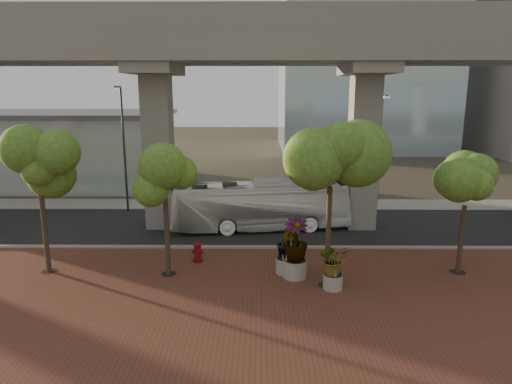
{
  "coord_description": "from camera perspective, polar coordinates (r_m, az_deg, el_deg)",
  "views": [
    {
      "loc": [
        -0.05,
        -24.63,
        8.11
      ],
      "look_at": [
        -0.26,
        0.5,
        2.51
      ],
      "focal_mm": 32.0,
      "sensor_mm": 36.0,
      "label": 1
    }
  ],
  "objects": [
    {
      "name": "transit_viaduct",
      "position": [
        26.65,
        0.61,
        10.79
      ],
      "size": [
        72.0,
        5.6,
        12.4
      ],
      "color": "gray",
      "rests_on": "ground"
    },
    {
      "name": "planter_front",
      "position": [
        19.17,
        9.66,
        -8.56
      ],
      "size": [
        1.79,
        1.79,
        1.97
      ],
      "color": "#9A988B",
      "rests_on": "ground"
    },
    {
      "name": "ground",
      "position": [
        25.93,
        0.58,
        -5.66
      ],
      "size": [
        160.0,
        160.0,
        0.0
      ],
      "primitive_type": "plane",
      "color": "#332F25",
      "rests_on": "ground"
    },
    {
      "name": "brick_plaza",
      "position": [
        18.49,
        0.61,
        -13.34
      ],
      "size": [
        70.0,
        13.0,
        0.06
      ],
      "primitive_type": "cube",
      "color": "brown",
      "rests_on": "ground"
    },
    {
      "name": "fire_hydrant",
      "position": [
        22.22,
        -7.31,
        -7.37
      ],
      "size": [
        0.54,
        0.48,
        1.07
      ],
      "color": "maroon",
      "rests_on": "ground"
    },
    {
      "name": "asphalt_road",
      "position": [
        27.83,
        0.57,
        -4.33
      ],
      "size": [
        90.0,
        8.0,
        0.04
      ],
      "primitive_type": "cube",
      "color": "black",
      "rests_on": "ground"
    },
    {
      "name": "street_tree_far_east",
      "position": [
        21.84,
        24.82,
        0.75
      ],
      "size": [
        3.15,
        3.15,
        5.47
      ],
      "color": "#4B382B",
      "rests_on": "ground"
    },
    {
      "name": "street_tree_near_east",
      "position": [
        18.4,
        9.36,
        4.48
      ],
      "size": [
        4.34,
        4.34,
        7.51
      ],
      "color": "#4B382B",
      "rests_on": "ground"
    },
    {
      "name": "planter_left",
      "position": [
        20.47,
        3.79,
        -6.57
      ],
      "size": [
        2.02,
        2.02,
        2.22
      ],
      "color": "gray",
      "rests_on": "ground"
    },
    {
      "name": "streetlamp_east",
      "position": [
        32.77,
        15.29,
        5.91
      ],
      "size": [
        0.39,
        1.13,
        7.81
      ],
      "color": "#29292E",
      "rests_on": "ground"
    },
    {
      "name": "curb_strip",
      "position": [
        24.01,
        0.58,
        -6.97
      ],
      "size": [
        70.0,
        0.25,
        0.16
      ],
      "primitive_type": "cube",
      "color": "gray",
      "rests_on": "ground"
    },
    {
      "name": "station_pavilion",
      "position": [
        45.53,
        -25.61,
        5.17
      ],
      "size": [
        23.0,
        13.0,
        6.3
      ],
      "color": "#A6BBBE",
      "rests_on": "ground"
    },
    {
      "name": "streetlamp_west",
      "position": [
        31.51,
        -16.27,
        6.19
      ],
      "size": [
        0.41,
        1.21,
        8.37
      ],
      "color": "#2D2E33",
      "rests_on": "ground"
    },
    {
      "name": "street_tree_far_west",
      "position": [
        21.92,
        -25.55,
        2.66
      ],
      "size": [
        3.54,
        3.54,
        6.38
      ],
      "color": "#4B382B",
      "rests_on": "ground"
    },
    {
      "name": "planter_right",
      "position": [
        19.96,
        4.95,
        -6.26
      ],
      "size": [
        2.51,
        2.51,
        2.69
      ],
      "color": "#AFAD9E",
      "rests_on": "ground"
    },
    {
      "name": "street_tree_near_west",
      "position": [
        19.93,
        -11.36,
        1.62
      ],
      "size": [
        3.0,
        3.0,
        5.74
      ],
      "color": "#4B382B",
      "rests_on": "ground"
    },
    {
      "name": "far_sidewalk",
      "position": [
        33.13,
        0.56,
        -1.55
      ],
      "size": [
        90.0,
        3.0,
        0.06
      ],
      "primitive_type": "cube",
      "color": "gray",
      "rests_on": "ground"
    },
    {
      "name": "transit_bus",
      "position": [
        26.98,
        0.54,
        -1.71
      ],
      "size": [
        10.71,
        3.8,
        2.92
      ],
      "primitive_type": "imported",
      "rotation": [
        0.0,
        0.0,
        1.7
      ],
      "color": "white",
      "rests_on": "ground"
    }
  ]
}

